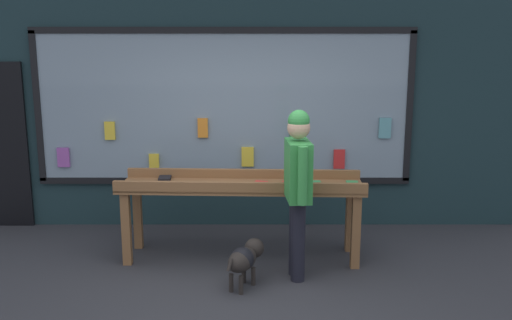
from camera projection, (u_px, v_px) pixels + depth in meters
name	position (u px, v px, depth m)	size (l,w,h in m)	color
ground_plane	(238.00, 305.00, 5.18)	(40.00, 40.00, 0.00)	#2D2D33
shopfront_facade	(238.00, 89.00, 7.16)	(7.35, 0.29, 3.56)	#192D33
display_table_main	(240.00, 192.00, 6.17)	(2.65, 0.76, 0.93)	brown
person_browsing	(297.00, 181.00, 5.59)	(0.25, 0.67, 1.71)	black
small_dog	(243.00, 258.00, 5.51)	(0.41, 0.56, 0.43)	black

